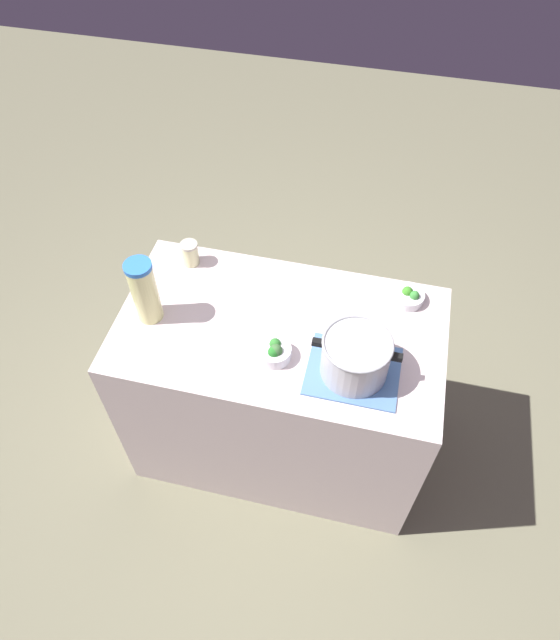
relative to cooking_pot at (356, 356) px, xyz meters
The scene contains 8 objects.
ground_plane 1.10m from the cooking_pot, 24.10° to the right, with size 8.00×8.00×0.00m, color #716E55.
counter_slab 0.67m from the cooking_pot, 24.10° to the right, with size 1.32×0.74×0.94m, color beige.
dish_cloth 0.10m from the cooking_pot, ahead, with size 0.35×0.29×0.01m, color #4F77AE.
cooking_pot is the anchor object (origin of this frame).
lemonade_pitcher 0.85m from the cooking_pot, ahead, with size 0.11×0.11×0.29m.
mason_jar 0.88m from the cooking_pot, 27.72° to the right, with size 0.08×0.08×0.11m.
broccoli_bowl_front 0.31m from the cooking_pot, ahead, with size 0.13×0.13×0.08m.
broccoli_bowl_center 0.44m from the cooking_pot, 112.26° to the right, with size 0.14×0.14×0.07m.
Camera 1 is at (-0.32, 1.37, 2.73)m, focal length 31.96 mm.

